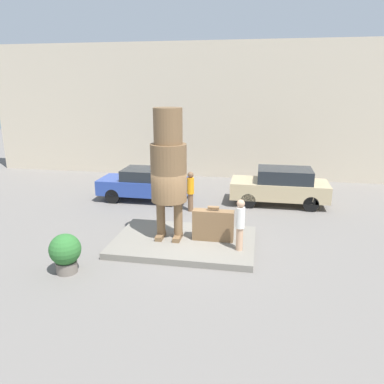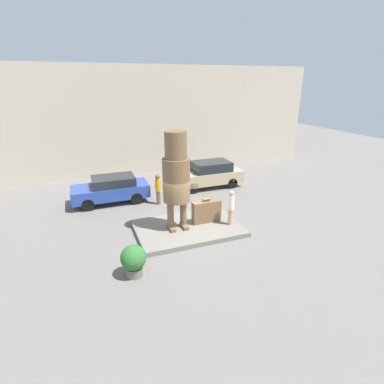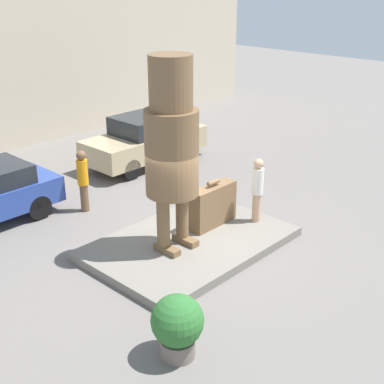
# 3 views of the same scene
# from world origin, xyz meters

# --- Properties ---
(ground_plane) EXTENTS (60.00, 60.00, 0.00)m
(ground_plane) POSITION_xyz_m (0.00, 0.00, 0.00)
(ground_plane) COLOR slate
(pedestal) EXTENTS (4.76, 3.21, 0.21)m
(pedestal) POSITION_xyz_m (0.00, 0.00, 0.11)
(pedestal) COLOR slate
(pedestal) RESTS_ON ground_plane
(building_backdrop) EXTENTS (28.00, 0.60, 7.63)m
(building_backdrop) POSITION_xyz_m (0.00, 10.25, 3.81)
(building_backdrop) COLOR beige
(building_backdrop) RESTS_ON ground_plane
(statue_figure) EXTENTS (1.19, 1.19, 4.39)m
(statue_figure) POSITION_xyz_m (-0.52, 0.05, 2.78)
(statue_figure) COLOR brown
(statue_figure) RESTS_ON pedestal
(giant_suitcase) EXTENTS (1.38, 0.38, 1.21)m
(giant_suitcase) POSITION_xyz_m (0.97, 0.13, 0.74)
(giant_suitcase) COLOR brown
(giant_suitcase) RESTS_ON pedestal
(tourist) EXTENTS (0.29, 0.29, 1.68)m
(tourist) POSITION_xyz_m (1.90, -0.54, 1.13)
(tourist) COLOR tan
(tourist) RESTS_ON pedestal
(parked_car_blue) EXTENTS (4.20, 1.74, 1.51)m
(parked_car_blue) POSITION_xyz_m (-2.85, 4.79, 0.81)
(parked_car_blue) COLOR #284293
(parked_car_blue) RESTS_ON ground_plane
(parked_car_tan) EXTENTS (4.33, 1.80, 1.68)m
(parked_car_tan) POSITION_xyz_m (3.39, 5.25, 0.88)
(parked_car_tan) COLOR tan
(parked_car_tan) RESTS_ON ground_plane
(planter_pot) EXTENTS (0.91, 0.91, 1.18)m
(planter_pot) POSITION_xyz_m (-2.99, -2.53, 0.65)
(planter_pot) COLOR #70665B
(planter_pot) RESTS_ON ground_plane
(worker_hivis) EXTENTS (0.30, 0.30, 1.75)m
(worker_hivis) POSITION_xyz_m (-0.45, 3.56, 0.96)
(worker_hivis) COLOR brown
(worker_hivis) RESTS_ON ground_plane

